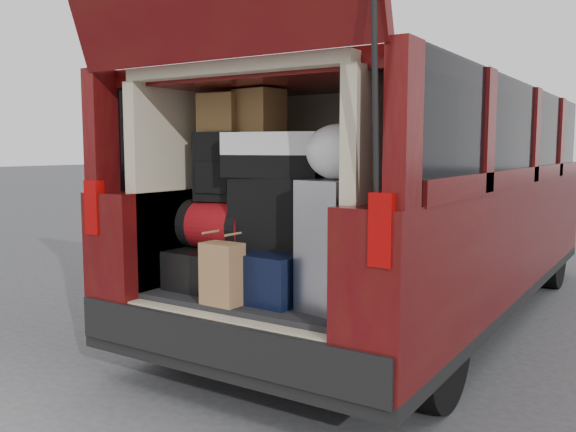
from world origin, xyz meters
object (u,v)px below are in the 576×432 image
(backpack, at_px, (220,167))
(silver_roller, at_px, (343,244))
(black_hardshell, at_px, (219,267))
(twotone_duffel, at_px, (276,155))
(kraft_bag, at_px, (222,274))
(navy_hardshell, at_px, (278,271))
(red_duffel, at_px, (219,225))
(black_soft_case, at_px, (284,212))

(backpack, bearing_deg, silver_roller, -13.18)
(black_hardshell, relative_size, twotone_duffel, 1.02)
(silver_roller, bearing_deg, kraft_bag, -140.82)
(navy_hardshell, height_order, red_duffel, red_duffel)
(backpack, bearing_deg, black_soft_case, -3.50)
(silver_roller, relative_size, backpack, 1.64)
(black_hardshell, relative_size, kraft_bag, 1.71)
(kraft_bag, bearing_deg, navy_hardshell, 72.90)
(navy_hardshell, bearing_deg, silver_roller, -3.74)
(black_hardshell, xyz_separation_m, black_soft_case, (0.42, 0.05, 0.34))
(twotone_duffel, bearing_deg, black_hardshell, 171.98)
(black_hardshell, relative_size, silver_roller, 0.85)
(black_hardshell, bearing_deg, silver_roller, -1.55)
(kraft_bag, height_order, twotone_duffel, twotone_duffel)
(navy_hardshell, distance_m, red_duffel, 0.45)
(kraft_bag, distance_m, twotone_duffel, 0.70)
(silver_roller, height_order, red_duffel, silver_roller)
(silver_roller, bearing_deg, red_duffel, -170.60)
(silver_roller, xyz_separation_m, twotone_duffel, (-0.45, 0.07, 0.44))
(silver_roller, distance_m, black_soft_case, 0.44)
(black_hardshell, height_order, red_duffel, red_duffel)
(navy_hardshell, distance_m, backpack, 0.69)
(black_hardshell, distance_m, navy_hardshell, 0.41)
(kraft_bag, xyz_separation_m, red_duffel, (-0.27, 0.31, 0.20))
(kraft_bag, height_order, backpack, backpack)
(navy_hardshell, bearing_deg, red_duffel, -174.52)
(black_hardshell, bearing_deg, backpack, 46.19)
(kraft_bag, xyz_separation_m, backpack, (-0.28, 0.34, 0.53))
(navy_hardshell, bearing_deg, black_soft_case, 81.54)
(backpack, bearing_deg, twotone_duffel, -6.95)
(black_soft_case, xyz_separation_m, twotone_duffel, (-0.03, -0.03, 0.31))
(black_hardshell, xyz_separation_m, twotone_duffel, (0.39, 0.02, 0.65))
(navy_hardshell, relative_size, twotone_duffel, 1.10)
(kraft_bag, height_order, black_soft_case, black_soft_case)
(silver_roller, bearing_deg, backpack, -172.42)
(red_duffel, bearing_deg, twotone_duffel, 6.57)
(black_soft_case, height_order, twotone_duffel, twotone_duffel)
(navy_hardshell, height_order, twotone_duffel, twotone_duffel)
(black_hardshell, distance_m, backpack, 0.58)
(black_soft_case, bearing_deg, kraft_bag, -116.75)
(silver_roller, distance_m, red_duffel, 0.81)
(red_duffel, distance_m, twotone_duffel, 0.55)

